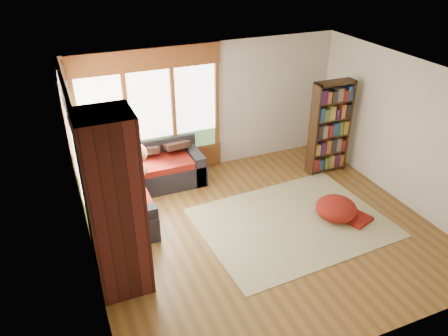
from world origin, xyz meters
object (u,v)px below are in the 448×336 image
object	(u,v)px
dog_tan	(129,168)
area_rug	(292,222)
pouf	(336,208)
dog_brindle	(116,181)
sectional_sofa	(126,189)
bookshelf	(330,128)
brick_chimney	(115,207)

from	to	relation	value
dog_tan	area_rug	bearing A→B (deg)	-71.92
area_rug	pouf	bearing A→B (deg)	-11.87
area_rug	dog_brindle	xyz separation A→B (m)	(-2.70, 1.32, 0.72)
pouf	dog_tan	size ratio (longest dim) A/B	0.66
sectional_sofa	area_rug	xyz separation A→B (m)	(2.50, -1.71, -0.30)
bookshelf	pouf	world-z (taller)	bookshelf
brick_chimney	pouf	world-z (taller)	brick_chimney
brick_chimney	sectional_sofa	size ratio (longest dim) A/B	1.18
bookshelf	dog_tan	bearing A→B (deg)	177.62
brick_chimney	sectional_sofa	distance (m)	2.32
bookshelf	dog_tan	size ratio (longest dim) A/B	1.78
sectional_sofa	bookshelf	size ratio (longest dim) A/B	1.15
area_rug	pouf	size ratio (longest dim) A/B	4.38
pouf	brick_chimney	bearing A→B (deg)	-177.22
area_rug	sectional_sofa	bearing A→B (deg)	145.67
sectional_sofa	dog_tan	world-z (taller)	dog_tan
area_rug	brick_chimney	bearing A→B (deg)	-173.38
area_rug	bookshelf	xyz separation A→B (m)	(1.60, 1.38, 0.95)
bookshelf	dog_tan	distance (m)	4.03
brick_chimney	dog_tan	bearing A→B (deg)	74.65
bookshelf	dog_tan	xyz separation A→B (m)	(-4.02, 0.17, -0.15)
dog_tan	bookshelf	bearing A→B (deg)	-41.87
brick_chimney	dog_tan	world-z (taller)	brick_chimney
brick_chimney	bookshelf	size ratio (longest dim) A/B	1.36
dog_tan	pouf	bearing A→B (deg)	-67.55
brick_chimney	area_rug	world-z (taller)	brick_chimney
bookshelf	dog_tan	world-z (taller)	bookshelf
area_rug	pouf	xyz separation A→B (m)	(0.77, -0.16, 0.20)
brick_chimney	bookshelf	world-z (taller)	brick_chimney
pouf	bookshelf	bearing A→B (deg)	61.73
area_rug	bookshelf	distance (m)	2.31
brick_chimney	pouf	xyz separation A→B (m)	(3.71, 0.18, -1.10)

